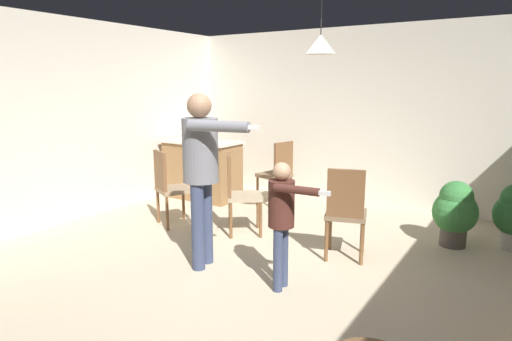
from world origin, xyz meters
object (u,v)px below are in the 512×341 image
at_px(kitchen_counter, 202,169).
at_px(potted_plant_corner, 455,210).
at_px(dining_chair_by_counter, 346,210).
at_px(dining_chair_centre_back, 278,171).
at_px(person_adult, 202,162).
at_px(person_child, 282,212).
at_px(dining_chair_near_wall, 239,191).
at_px(dining_chair_spare, 169,185).

height_order(kitchen_counter, potted_plant_corner, kitchen_counter).
distance_m(dining_chair_by_counter, dining_chair_centre_back, 2.17).
xyz_separation_m(person_adult, person_child, (0.92, -0.02, -0.36)).
distance_m(dining_chair_by_counter, dining_chair_near_wall, 1.42).
relative_size(person_child, dining_chair_centre_back, 1.17).
distance_m(person_child, potted_plant_corner, 2.34).
relative_size(kitchen_counter, dining_chair_centre_back, 1.26).
relative_size(dining_chair_centre_back, potted_plant_corner, 1.31).
bearing_deg(person_adult, potted_plant_corner, 122.32).
bearing_deg(dining_chair_near_wall, person_adult, -22.37).
relative_size(person_adult, person_child, 1.50).
xyz_separation_m(kitchen_counter, person_adult, (1.78, -2.15, 0.61)).
relative_size(kitchen_counter, person_adult, 0.72).
bearing_deg(dining_chair_near_wall, dining_chair_spare, -114.18).
bearing_deg(dining_chair_near_wall, dining_chair_by_counter, 49.39).
height_order(person_adult, dining_chair_spare, person_adult).
bearing_deg(person_adult, dining_chair_near_wall, -176.87).
bearing_deg(dining_chair_near_wall, person_child, 11.67).
bearing_deg(person_child, potted_plant_corner, 145.86).
distance_m(person_adult, potted_plant_corner, 2.94).
distance_m(kitchen_counter, dining_chair_centre_back, 1.31).
height_order(person_child, potted_plant_corner, person_child).
bearing_deg(dining_chair_centre_back, potted_plant_corner, -84.42).
bearing_deg(dining_chair_spare, dining_chair_by_counter, 30.00).
xyz_separation_m(kitchen_counter, potted_plant_corner, (3.84, -0.16, -0.06)).
xyz_separation_m(dining_chair_by_counter, potted_plant_corner, (0.91, 1.06, -0.12)).
distance_m(person_adult, dining_chair_by_counter, 1.58).
xyz_separation_m(dining_chair_by_counter, dining_chair_spare, (-2.37, -0.13, 0.00)).
height_order(dining_chair_by_counter, potted_plant_corner, dining_chair_by_counter).
distance_m(kitchen_counter, person_adult, 2.86).
xyz_separation_m(dining_chair_by_counter, dining_chair_near_wall, (-1.42, 0.08, 0.00)).
bearing_deg(potted_plant_corner, dining_chair_centre_back, 171.68).
height_order(kitchen_counter, person_adult, person_adult).
bearing_deg(kitchen_counter, potted_plant_corner, -2.39).
bearing_deg(dining_chair_centre_back, dining_chair_spare, 168.70).
height_order(person_child, dining_chair_centre_back, person_child).
xyz_separation_m(kitchen_counter, dining_chair_spare, (0.56, -1.35, 0.07)).
distance_m(kitchen_counter, person_child, 3.47).
distance_m(person_adult, dining_chair_near_wall, 1.19).
xyz_separation_m(kitchen_counter, person_child, (2.70, -2.17, 0.25)).
bearing_deg(dining_chair_by_counter, person_child, -120.43).
bearing_deg(kitchen_counter, person_child, -38.87).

